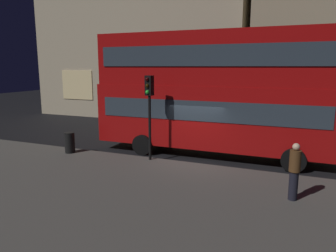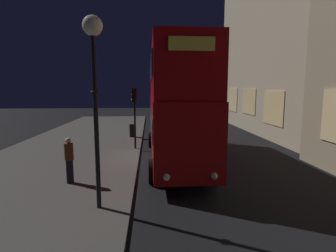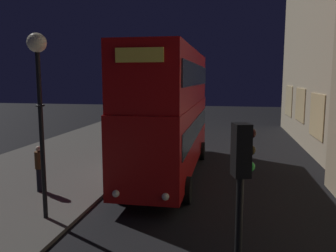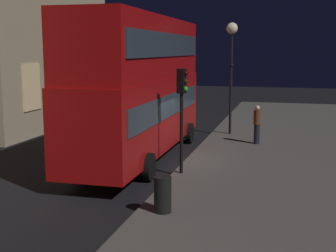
{
  "view_description": "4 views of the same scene",
  "coord_description": "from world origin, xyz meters",
  "px_view_note": "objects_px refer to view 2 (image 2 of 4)",
  "views": [
    {
      "loc": [
        4.23,
        -13.32,
        4.21
      ],
      "look_at": [
        -1.69,
        0.82,
        1.35
      ],
      "focal_mm": 34.16,
      "sensor_mm": 36.0,
      "label": 1
    },
    {
      "loc": [
        14.46,
        -0.02,
        3.76
      ],
      "look_at": [
        -1.08,
        1.04,
        1.61
      ],
      "focal_mm": 28.35,
      "sensor_mm": 36.0,
      "label": 2
    },
    {
      "loc": [
        15.95,
        4.08,
        4.51
      ],
      "look_at": [
        -1.46,
        0.86,
        2.03
      ],
      "focal_mm": 36.46,
      "sensor_mm": 36.0,
      "label": 3
    },
    {
      "loc": [
        -17.47,
        -4.59,
        4.47
      ],
      "look_at": [
        -0.34,
        -0.07,
        1.55
      ],
      "focal_mm": 49.48,
      "sensor_mm": 36.0,
      "label": 4
    }
  ],
  "objects_px": {
    "street_lamp": "(94,61)",
    "double_decker_bus": "(175,101)",
    "traffic_light_near_kerb": "(134,105)",
    "pedestrian": "(69,160)",
    "litter_bin": "(132,131)"
  },
  "relations": [
    {
      "from": "traffic_light_near_kerb",
      "to": "pedestrian",
      "type": "distance_m",
      "value": 6.64
    },
    {
      "from": "pedestrian",
      "to": "traffic_light_near_kerb",
      "type": "bearing_deg",
      "value": -142.41
    },
    {
      "from": "traffic_light_near_kerb",
      "to": "litter_bin",
      "type": "height_order",
      "value": "traffic_light_near_kerb"
    },
    {
      "from": "double_decker_bus",
      "to": "street_lamp",
      "type": "relative_size",
      "value": 1.96
    },
    {
      "from": "double_decker_bus",
      "to": "litter_bin",
      "type": "relative_size",
      "value": 11.36
    },
    {
      "from": "traffic_light_near_kerb",
      "to": "street_lamp",
      "type": "bearing_deg",
      "value": 4.74
    },
    {
      "from": "litter_bin",
      "to": "pedestrian",
      "type": "bearing_deg",
      "value": -10.07
    },
    {
      "from": "pedestrian",
      "to": "litter_bin",
      "type": "distance_m",
      "value": 10.25
    },
    {
      "from": "traffic_light_near_kerb",
      "to": "street_lamp",
      "type": "height_order",
      "value": "street_lamp"
    },
    {
      "from": "double_decker_bus",
      "to": "litter_bin",
      "type": "height_order",
      "value": "double_decker_bus"
    },
    {
      "from": "double_decker_bus",
      "to": "street_lamp",
      "type": "height_order",
      "value": "street_lamp"
    },
    {
      "from": "street_lamp",
      "to": "litter_bin",
      "type": "height_order",
      "value": "street_lamp"
    },
    {
      "from": "street_lamp",
      "to": "double_decker_bus",
      "type": "bearing_deg",
      "value": 154.56
    },
    {
      "from": "street_lamp",
      "to": "traffic_light_near_kerb",
      "type": "bearing_deg",
      "value": 175.47
    },
    {
      "from": "street_lamp",
      "to": "pedestrian",
      "type": "xyz_separation_m",
      "value": [
        -2.31,
        -1.55,
        -3.51
      ]
    }
  ]
}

